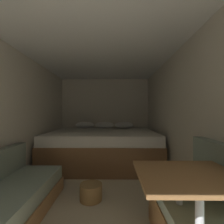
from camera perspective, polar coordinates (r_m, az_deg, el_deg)
name	(u,v)px	position (r m, az deg, el deg)	size (l,w,h in m)	color
ground_plane	(95,197)	(2.46, -5.97, -28.31)	(6.78, 6.78, 0.00)	beige
wall_back	(105,116)	(4.58, -2.52, -1.44)	(2.57, 0.05, 2.13)	beige
wall_left	(4,120)	(2.63, -34.35, -2.28)	(0.05, 4.78, 2.13)	beige
wall_right	(188,120)	(2.39, 25.70, -2.52)	(0.05, 4.78, 2.13)	beige
ceiling_slab	(96,40)	(2.39, -5.95, 24.30)	(2.57, 4.78, 0.05)	white
bed	(103,147)	(3.73, -3.32, -12.32)	(2.35, 1.76, 0.91)	brown
dinette_table	(188,189)	(1.32, 25.72, -23.81)	(0.69, 0.58, 0.74)	olive
wicker_basket	(91,192)	(2.37, -7.60, -26.64)	(0.30, 0.30, 0.21)	olive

